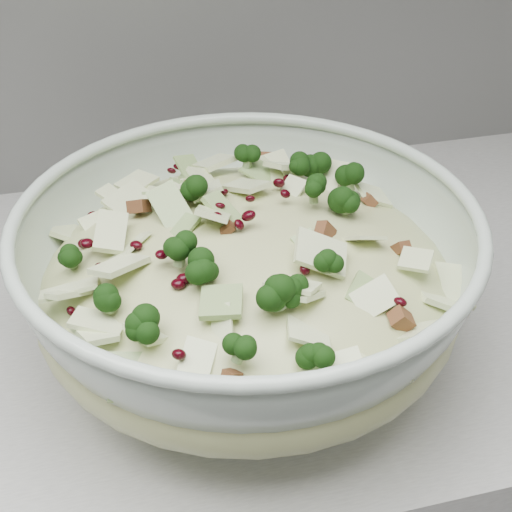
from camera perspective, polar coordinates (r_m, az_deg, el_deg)
The scene contains 3 objects.
counter at distance 1.22m, azimuth 18.48°, elevation -16.29°, with size 3.60×0.60×0.90m, color silver.
mixing_bowl at distance 0.64m, azimuth -0.68°, elevation -2.24°, with size 0.49×0.49×0.16m.
salad at distance 0.63m, azimuth -0.70°, elevation -0.35°, with size 0.43×0.43×0.16m.
Camera 1 is at (-0.53, 1.11, 1.38)m, focal length 50.00 mm.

